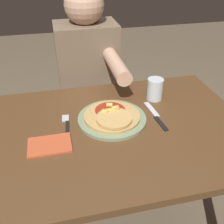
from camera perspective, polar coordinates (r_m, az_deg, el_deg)
The scene contains 8 objects.
dining_table at distance 1.12m, azimuth -0.68°, elevation -8.82°, with size 1.14×0.74×0.77m.
plate at distance 1.08m, azimuth -0.00°, elevation -1.46°, with size 0.28×0.28×0.01m.
pizza at distance 1.07m, azimuth 0.06°, elevation -0.84°, with size 0.23×0.23×0.04m.
fork at distance 1.07m, azimuth -9.87°, elevation -2.89°, with size 0.03×0.18×0.00m.
knife at distance 1.12m, azimuth 9.55°, elevation -0.86°, with size 0.03×0.22×0.00m.
drinking_glass at distance 1.23m, azimuth 9.33°, elevation 4.95°, with size 0.07×0.07×0.10m.
napkin at distance 0.98m, azimuth -13.41°, elevation -7.01°, with size 0.16×0.11×0.01m.
person_diner at distance 1.53m, azimuth -4.91°, elevation 7.19°, with size 0.33×0.52×1.23m.
Camera 1 is at (-0.17, -0.81, 1.39)m, focal length 42.00 mm.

